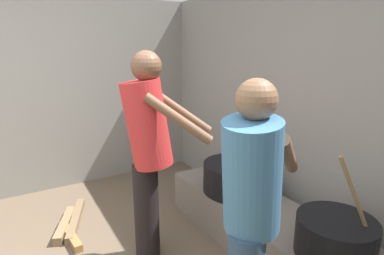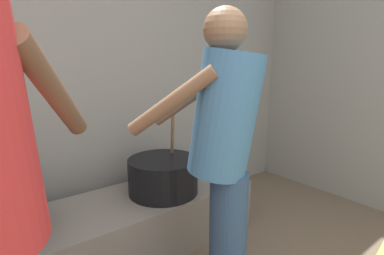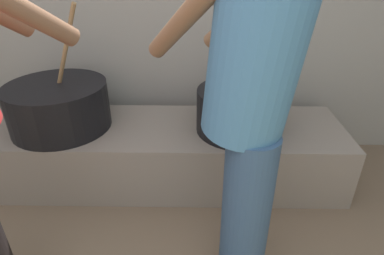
{
  "view_description": "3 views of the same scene",
  "coord_description": "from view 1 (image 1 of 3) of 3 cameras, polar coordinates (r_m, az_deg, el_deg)",
  "views": [
    {
      "loc": [
        1.6,
        0.2,
        1.69
      ],
      "look_at": [
        -0.37,
        1.37,
        1.1
      ],
      "focal_mm": 29.32,
      "sensor_mm": 36.0,
      "label": 1
    },
    {
      "loc": [
        -0.51,
        0.2,
        1.29
      ],
      "look_at": [
        0.21,
        1.13,
        1.04
      ],
      "focal_mm": 27.4,
      "sensor_mm": 36.0,
      "label": 2
    },
    {
      "loc": [
        0.29,
        0.2,
        1.32
      ],
      "look_at": [
        0.28,
        1.33,
        0.71
      ],
      "focal_mm": 30.02,
      "sensor_mm": 36.0,
      "label": 3
    }
  ],
  "objects": [
    {
      "name": "block_enclosure_rear",
      "position": [
        2.81,
        23.52,
        1.84
      ],
      "size": [
        5.03,
        0.2,
        2.27
      ],
      "primitive_type": "cube",
      "color": "gray",
      "rests_on": "ground_plane"
    },
    {
      "name": "hearth_ledge",
      "position": [
        2.79,
        14.92,
        -18.63
      ],
      "size": [
        2.37,
        0.6,
        0.38
      ],
      "primitive_type": "cube",
      "color": "slate",
      "rests_on": "ground_plane"
    },
    {
      "name": "cooking_pot_main",
      "position": [
        2.97,
        7.78,
        -8.89
      ],
      "size": [
        0.58,
        0.58,
        0.73
      ],
      "color": "black",
      "rests_on": "hearth_ledge"
    },
    {
      "name": "cooking_pot_secondary",
      "position": [
        2.32,
        24.61,
        -17.62
      ],
      "size": [
        0.5,
        0.5,
        0.71
      ],
      "color": "black",
      "rests_on": "hearth_ledge"
    },
    {
      "name": "cook_in_blue_shirt",
      "position": [
        1.71,
        10.6,
        -13.96
      ],
      "size": [
        0.62,
        0.72,
        1.55
      ],
      "color": "navy",
      "rests_on": "ground_plane"
    },
    {
      "name": "cook_in_red_shirt",
      "position": [
        2.41,
        -7.93,
        -3.34
      ],
      "size": [
        0.63,
        0.75,
        1.67
      ],
      "color": "black",
      "rests_on": "ground_plane"
    },
    {
      "name": "firewood_pile",
      "position": [
        3.35,
        -21.2,
        -16.21
      ],
      "size": [
        0.87,
        0.41,
        0.08
      ],
      "color": "#A2743F",
      "rests_on": "ground_plane"
    }
  ]
}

